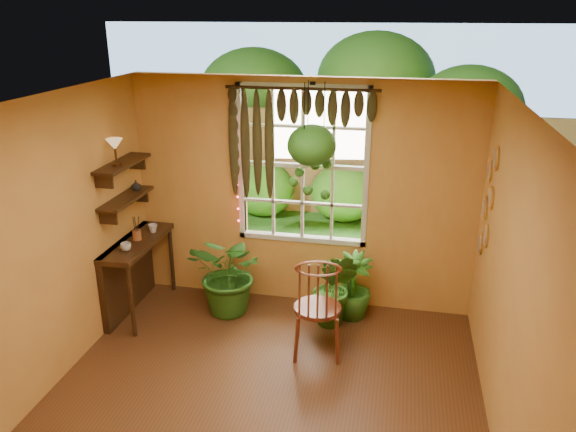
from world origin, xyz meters
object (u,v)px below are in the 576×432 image
potted_plant_left (231,273)px  hanging_basket (312,151)px  potted_plant_mid (335,289)px  counter_ledge (131,267)px  windsor_chair (317,321)px

potted_plant_left → hanging_basket: bearing=6.5°
hanging_basket → potted_plant_mid: bearing=-25.7°
potted_plant_mid → hanging_basket: (-0.31, 0.15, 1.52)m
counter_ledge → hanging_basket: size_ratio=0.97×
potted_plant_left → potted_plant_mid: size_ratio=1.10×
windsor_chair → potted_plant_left: bearing=142.4°
potted_plant_left → hanging_basket: 1.73m
counter_ledge → potted_plant_mid: bearing=2.8°
hanging_basket → windsor_chair: bearing=-74.4°
windsor_chair → potted_plant_mid: windsor_chair is taller
windsor_chair → counter_ledge: bearing=160.4°
windsor_chair → potted_plant_mid: size_ratio=1.42×
counter_ledge → windsor_chair: size_ratio=0.92×
potted_plant_left → potted_plant_mid: bearing=-2.1°
counter_ledge → potted_plant_mid: potted_plant_mid is taller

